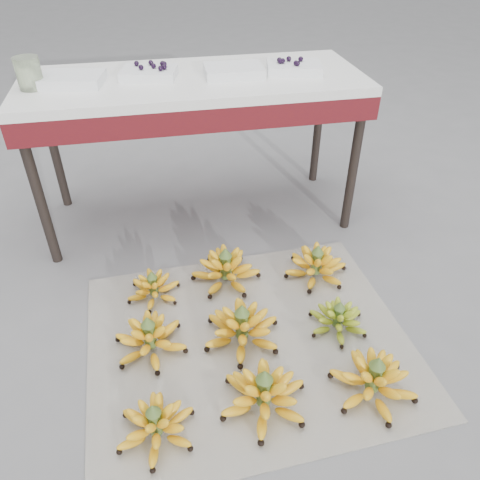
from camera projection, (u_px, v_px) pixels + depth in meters
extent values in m
plane|color=slate|center=(239.00, 359.00, 1.79)|extent=(60.00, 60.00, 0.00)
cube|color=white|center=(249.00, 341.00, 1.86)|extent=(1.29, 1.10, 0.01)
ellipsoid|color=yellow|center=(156.00, 428.00, 1.51)|extent=(0.31, 0.31, 0.08)
ellipsoid|color=yellow|center=(155.00, 422.00, 1.49)|extent=(0.22, 0.22, 0.06)
ellipsoid|color=yellow|center=(154.00, 416.00, 1.47)|extent=(0.14, 0.14, 0.05)
cylinder|color=#476128|center=(155.00, 422.00, 1.49)|extent=(0.04, 0.04, 0.11)
cone|color=#476128|center=(153.00, 409.00, 1.45)|extent=(0.05, 0.05, 0.04)
ellipsoid|color=yellow|center=(264.00, 397.00, 1.60)|extent=(0.35, 0.35, 0.09)
ellipsoid|color=yellow|center=(264.00, 390.00, 1.57)|extent=(0.25, 0.25, 0.07)
ellipsoid|color=yellow|center=(264.00, 383.00, 1.55)|extent=(0.16, 0.16, 0.06)
cylinder|color=#476128|center=(264.00, 390.00, 1.57)|extent=(0.05, 0.05, 0.13)
cone|color=#476128|center=(265.00, 375.00, 1.52)|extent=(0.06, 0.06, 0.05)
ellipsoid|color=yellow|center=(373.00, 383.00, 1.64)|extent=(0.40, 0.40, 0.09)
ellipsoid|color=yellow|center=(374.00, 376.00, 1.62)|extent=(0.28, 0.28, 0.07)
ellipsoid|color=yellow|center=(376.00, 370.00, 1.60)|extent=(0.18, 0.18, 0.06)
cylinder|color=#476128|center=(374.00, 376.00, 1.62)|extent=(0.05, 0.05, 0.12)
cone|color=#476128|center=(378.00, 362.00, 1.57)|extent=(0.06, 0.06, 0.04)
ellipsoid|color=yellow|center=(151.00, 341.00, 1.80)|extent=(0.33, 0.33, 0.08)
ellipsoid|color=yellow|center=(150.00, 335.00, 1.78)|extent=(0.23, 0.23, 0.06)
ellipsoid|color=yellow|center=(148.00, 328.00, 1.76)|extent=(0.15, 0.15, 0.05)
cylinder|color=#476128|center=(150.00, 335.00, 1.78)|extent=(0.05, 0.05, 0.12)
cone|color=#476128|center=(147.00, 321.00, 1.74)|extent=(0.05, 0.05, 0.04)
ellipsoid|color=yellow|center=(242.00, 331.00, 1.84)|extent=(0.34, 0.34, 0.09)
ellipsoid|color=yellow|center=(242.00, 324.00, 1.81)|extent=(0.24, 0.24, 0.07)
ellipsoid|color=yellow|center=(242.00, 317.00, 1.79)|extent=(0.16, 0.16, 0.06)
cylinder|color=#476128|center=(242.00, 324.00, 1.81)|extent=(0.05, 0.05, 0.13)
cone|color=#476128|center=(242.00, 309.00, 1.77)|extent=(0.06, 0.06, 0.05)
ellipsoid|color=olive|center=(337.00, 321.00, 1.90)|extent=(0.28, 0.28, 0.07)
ellipsoid|color=olive|center=(338.00, 316.00, 1.88)|extent=(0.20, 0.20, 0.05)
ellipsoid|color=olive|center=(339.00, 311.00, 1.86)|extent=(0.13, 0.13, 0.04)
cylinder|color=#476128|center=(338.00, 316.00, 1.88)|extent=(0.04, 0.04, 0.10)
cone|color=#476128|center=(340.00, 305.00, 1.84)|extent=(0.05, 0.05, 0.04)
ellipsoid|color=yellow|center=(154.00, 290.00, 2.05)|extent=(0.28, 0.28, 0.07)
ellipsoid|color=yellow|center=(153.00, 285.00, 2.03)|extent=(0.20, 0.20, 0.05)
ellipsoid|color=yellow|center=(152.00, 280.00, 2.01)|extent=(0.13, 0.13, 0.04)
cylinder|color=#476128|center=(153.00, 285.00, 2.03)|extent=(0.04, 0.04, 0.09)
cone|color=#476128|center=(152.00, 275.00, 1.99)|extent=(0.04, 0.04, 0.03)
ellipsoid|color=yellow|center=(226.00, 273.00, 2.13)|extent=(0.40, 0.40, 0.09)
ellipsoid|color=yellow|center=(226.00, 266.00, 2.10)|extent=(0.28, 0.28, 0.07)
ellipsoid|color=yellow|center=(226.00, 259.00, 2.08)|extent=(0.19, 0.19, 0.06)
cylinder|color=#476128|center=(226.00, 266.00, 2.10)|extent=(0.05, 0.05, 0.12)
cone|color=#476128|center=(225.00, 252.00, 2.06)|extent=(0.06, 0.06, 0.05)
ellipsoid|color=yellow|center=(316.00, 268.00, 2.16)|extent=(0.34, 0.34, 0.08)
ellipsoid|color=yellow|center=(316.00, 262.00, 2.13)|extent=(0.24, 0.24, 0.06)
ellipsoid|color=yellow|center=(317.00, 256.00, 2.11)|extent=(0.16, 0.16, 0.05)
cylinder|color=#476128|center=(316.00, 262.00, 2.13)|extent=(0.05, 0.05, 0.12)
cone|color=#476128|center=(318.00, 249.00, 2.09)|extent=(0.06, 0.06, 0.04)
cylinder|color=black|center=(39.00, 196.00, 2.07)|extent=(0.05, 0.05, 0.72)
cylinder|color=black|center=(354.00, 166.00, 2.31)|extent=(0.05, 0.05, 0.72)
cylinder|color=black|center=(53.00, 146.00, 2.49)|extent=(0.05, 0.05, 0.72)
cylinder|color=black|center=(318.00, 125.00, 2.72)|extent=(0.05, 0.05, 0.72)
cube|color=#591011|center=(194.00, 97.00, 2.22)|extent=(1.59, 0.63, 0.11)
cube|color=white|center=(193.00, 81.00, 2.17)|extent=(1.59, 0.63, 0.04)
cube|color=silver|center=(71.00, 79.00, 2.05)|extent=(0.30, 0.24, 0.04)
cube|color=silver|center=(149.00, 73.00, 2.14)|extent=(0.28, 0.23, 0.04)
sphere|color=black|center=(141.00, 67.00, 2.10)|extent=(0.02, 0.02, 0.02)
sphere|color=black|center=(154.00, 66.00, 2.12)|extent=(0.02, 0.02, 0.02)
sphere|color=black|center=(164.00, 67.00, 2.10)|extent=(0.02, 0.02, 0.02)
sphere|color=black|center=(164.00, 64.00, 2.14)|extent=(0.02, 0.02, 0.02)
sphere|color=black|center=(164.00, 64.00, 2.14)|extent=(0.02, 0.02, 0.02)
sphere|color=black|center=(151.00, 63.00, 2.16)|extent=(0.02, 0.02, 0.02)
sphere|color=black|center=(162.00, 64.00, 2.15)|extent=(0.02, 0.02, 0.02)
sphere|color=black|center=(137.00, 63.00, 2.15)|extent=(0.02, 0.02, 0.02)
sphere|color=black|center=(163.00, 63.00, 2.15)|extent=(0.02, 0.02, 0.02)
sphere|color=black|center=(160.00, 68.00, 2.09)|extent=(0.02, 0.02, 0.02)
cube|color=silver|center=(234.00, 71.00, 2.16)|extent=(0.27, 0.20, 0.04)
cube|color=silver|center=(294.00, 67.00, 2.20)|extent=(0.28, 0.23, 0.04)
sphere|color=black|center=(296.00, 63.00, 2.15)|extent=(0.02, 0.02, 0.02)
sphere|color=black|center=(283.00, 61.00, 2.18)|extent=(0.02, 0.02, 0.02)
sphere|color=black|center=(280.00, 61.00, 2.17)|extent=(0.02, 0.02, 0.02)
sphere|color=black|center=(279.00, 60.00, 2.19)|extent=(0.02, 0.02, 0.02)
sphere|color=black|center=(297.00, 64.00, 2.14)|extent=(0.02, 0.02, 0.02)
sphere|color=black|center=(289.00, 59.00, 2.21)|extent=(0.02, 0.02, 0.02)
sphere|color=black|center=(301.00, 59.00, 2.20)|extent=(0.02, 0.02, 0.02)
cylinder|color=beige|center=(29.00, 73.00, 1.98)|extent=(0.11, 0.11, 0.13)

